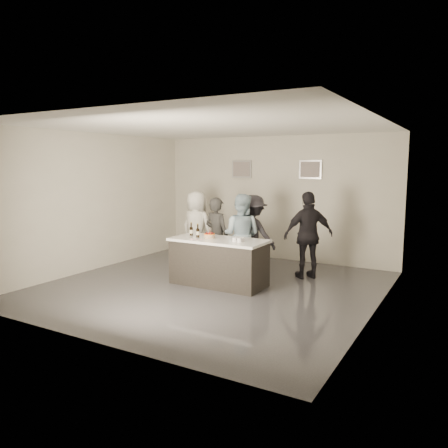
# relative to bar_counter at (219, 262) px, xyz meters

# --- Properties ---
(floor) EXTENTS (6.00, 6.00, 0.00)m
(floor) POSITION_rel_bar_counter_xyz_m (-0.05, -0.20, -0.45)
(floor) COLOR #3D3D42
(floor) RESTS_ON ground
(ceiling) EXTENTS (6.00, 6.00, 0.00)m
(ceiling) POSITION_rel_bar_counter_xyz_m (-0.05, -0.20, 2.55)
(ceiling) COLOR white
(wall_back) EXTENTS (6.00, 0.04, 3.00)m
(wall_back) POSITION_rel_bar_counter_xyz_m (-0.05, 2.80, 1.05)
(wall_back) COLOR beige
(wall_back) RESTS_ON ground
(wall_front) EXTENTS (6.00, 0.04, 3.00)m
(wall_front) POSITION_rel_bar_counter_xyz_m (-0.05, -3.20, 1.05)
(wall_front) COLOR beige
(wall_front) RESTS_ON ground
(wall_left) EXTENTS (0.04, 6.00, 3.00)m
(wall_left) POSITION_rel_bar_counter_xyz_m (-3.05, -0.20, 1.05)
(wall_left) COLOR beige
(wall_left) RESTS_ON ground
(wall_right) EXTENTS (0.04, 6.00, 3.00)m
(wall_right) POSITION_rel_bar_counter_xyz_m (2.95, -0.20, 1.05)
(wall_right) COLOR beige
(wall_right) RESTS_ON ground
(picture_left) EXTENTS (0.54, 0.04, 0.44)m
(picture_left) POSITION_rel_bar_counter_xyz_m (-0.95, 2.77, 1.75)
(picture_left) COLOR #B2B2B7
(picture_left) RESTS_ON wall_back
(picture_right) EXTENTS (0.54, 0.04, 0.44)m
(picture_right) POSITION_rel_bar_counter_xyz_m (0.85, 2.77, 1.75)
(picture_right) COLOR #B2B2B7
(picture_right) RESTS_ON wall_back
(bar_counter) EXTENTS (1.86, 0.86, 0.90)m
(bar_counter) POSITION_rel_bar_counter_xyz_m (0.00, 0.00, 0.00)
(bar_counter) COLOR white
(bar_counter) RESTS_ON ground
(cake) EXTENTS (0.22, 0.22, 0.08)m
(cake) POSITION_rel_bar_counter_xyz_m (-0.20, -0.02, 0.49)
(cake) COLOR orange
(cake) RESTS_ON bar_counter
(beer_bottle_a) EXTENTS (0.07, 0.07, 0.26)m
(beer_bottle_a) POSITION_rel_bar_counter_xyz_m (-0.67, 0.05, 0.58)
(beer_bottle_a) COLOR black
(beer_bottle_a) RESTS_ON bar_counter
(beer_bottle_b) EXTENTS (0.07, 0.07, 0.26)m
(beer_bottle_b) POSITION_rel_bar_counter_xyz_m (-0.45, -0.04, 0.58)
(beer_bottle_b) COLOR black
(beer_bottle_b) RESTS_ON bar_counter
(tumbler_cluster) EXTENTS (0.19, 0.19, 0.08)m
(tumbler_cluster) POSITION_rel_bar_counter_xyz_m (0.45, -0.05, 0.49)
(tumbler_cluster) COLOR gold
(tumbler_cluster) RESTS_ON bar_counter
(candles) EXTENTS (0.24, 0.08, 0.01)m
(candles) POSITION_rel_bar_counter_xyz_m (-0.34, -0.28, 0.45)
(candles) COLOR pink
(candles) RESTS_ON bar_counter
(person_main_black) EXTENTS (0.65, 0.49, 1.63)m
(person_main_black) POSITION_rel_bar_counter_xyz_m (-0.50, 0.76, 0.37)
(person_main_black) COLOR #272727
(person_main_black) RESTS_ON ground
(person_main_blue) EXTENTS (0.92, 0.76, 1.72)m
(person_main_blue) POSITION_rel_bar_counter_xyz_m (0.04, 0.85, 0.41)
(person_main_blue) COLOR #99B6C9
(person_main_blue) RESTS_ON ground
(person_guest_left) EXTENTS (0.89, 0.63, 1.70)m
(person_guest_left) POSITION_rel_bar_counter_xyz_m (-1.41, 1.36, 0.40)
(person_guest_left) COLOR white
(person_guest_left) RESTS_ON ground
(person_guest_right) EXTENTS (1.07, 1.02, 1.78)m
(person_guest_right) POSITION_rel_bar_counter_xyz_m (1.32, 1.36, 0.44)
(person_guest_right) COLOR black
(person_guest_right) RESTS_ON ground
(person_guest_back) EXTENTS (1.16, 0.78, 1.67)m
(person_guest_back) POSITION_rel_bar_counter_xyz_m (0.09, 1.31, 0.38)
(person_guest_back) COLOR #25242B
(person_guest_back) RESTS_ON ground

